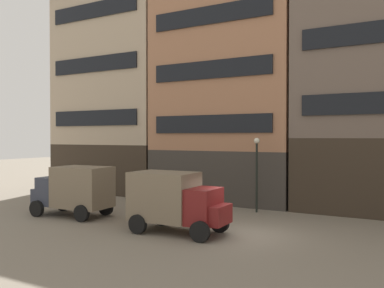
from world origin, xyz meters
TOP-DOWN VIEW (x-y plane):
  - ground_plane at (0.00, 0.00)m, footprint 120.00×120.00m
  - building_far_left at (-13.85, 9.41)m, footprint 9.64×7.17m
  - building_center_left at (-4.45, 9.41)m, footprint 9.86×7.17m
  - delivery_truck_near at (-9.11, -0.60)m, footprint 4.45×2.35m
  - delivery_truck_far at (-2.50, -1.13)m, footprint 4.38×2.19m
  - streetlamp_curbside at (-1.14, 5.17)m, footprint 0.32×0.32m

SIDE VIEW (x-z plane):
  - ground_plane at x=0.00m, z-range 0.00..0.00m
  - delivery_truck_near at x=-9.11m, z-range 0.11..2.73m
  - delivery_truck_far at x=-2.50m, z-range 0.11..2.73m
  - streetlamp_curbside at x=-1.14m, z-range 0.61..4.73m
  - building_far_left at x=-13.85m, z-range 0.04..15.74m
  - building_center_left at x=-4.45m, z-range 0.04..17.06m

